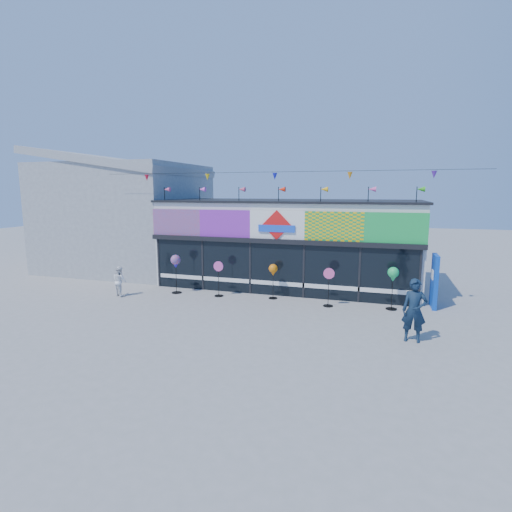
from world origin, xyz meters
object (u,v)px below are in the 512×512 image
at_px(spinner_3, 329,286).
at_px(child, 120,281).
at_px(adult_man, 414,311).
at_px(blue_sign, 434,281).
at_px(spinner_2, 273,271).
at_px(spinner_0, 176,263).
at_px(spinner_4, 393,276).
at_px(spinner_1, 219,278).

height_order(spinner_3, child, spinner_3).
bearing_deg(adult_man, blue_sign, 79.47).
distance_m(blue_sign, spinner_3, 4.11).
bearing_deg(spinner_2, child, -166.47).
height_order(adult_man, child, adult_man).
bearing_deg(child, spinner_0, -126.86).
relative_size(blue_sign, adult_man, 1.08).
bearing_deg(blue_sign, spinner_2, -174.89).
bearing_deg(spinner_3, blue_sign, 15.60).
bearing_deg(blue_sign, spinner_0, -175.15).
bearing_deg(child, spinner_4, -148.55).
xyz_separation_m(blue_sign, child, (-12.84, -2.21, -0.40)).
distance_m(spinner_0, spinner_1, 2.11).
relative_size(spinner_1, spinner_3, 1.00).
distance_m(blue_sign, child, 13.03).
xyz_separation_m(blue_sign, spinner_1, (-8.70, -0.99, -0.24)).
bearing_deg(spinner_0, spinner_1, 1.67).
height_order(blue_sign, spinner_1, blue_sign).
height_order(blue_sign, adult_man, blue_sign).
bearing_deg(spinner_3, child, -172.92).
height_order(spinner_0, adult_man, adult_man).
xyz_separation_m(spinner_3, child, (-8.88, -1.10, -0.16)).
xyz_separation_m(spinner_4, adult_man, (0.55, -3.30, -0.36)).
bearing_deg(blue_sign, adult_man, -104.57).
distance_m(spinner_2, adult_man, 6.36).
bearing_deg(child, adult_man, -164.75).
xyz_separation_m(spinner_2, adult_man, (5.34, -3.45, -0.22)).
bearing_deg(blue_sign, child, -170.95).
bearing_deg(spinner_1, spinner_0, -178.33).
bearing_deg(spinner_4, spinner_2, 178.24).
bearing_deg(spinner_3, spinner_2, 169.18).
height_order(spinner_1, spinner_3, spinner_3).
distance_m(spinner_1, adult_man, 8.29).
relative_size(spinner_0, adult_man, 0.89).
bearing_deg(spinner_3, adult_man, -45.44).
bearing_deg(adult_man, spinner_3, 137.89).
bearing_deg(spinner_4, blue_sign, 27.00).
relative_size(spinner_3, adult_man, 0.80).
relative_size(blue_sign, spinner_4, 1.26).
bearing_deg(spinner_0, blue_sign, 5.56).
distance_m(spinner_2, spinner_4, 4.79).
bearing_deg(spinner_4, child, -172.85).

